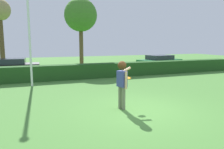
# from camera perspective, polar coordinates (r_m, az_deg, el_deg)

# --- Properties ---
(ground_plane) EXTENTS (60.00, 60.00, 0.00)m
(ground_plane) POSITION_cam_1_polar(r_m,az_deg,el_deg) (8.10, 6.64, -9.18)
(ground_plane) COLOR #4A8137
(person) EXTENTS (0.68, 0.68, 1.78)m
(person) POSITION_cam_1_polar(r_m,az_deg,el_deg) (7.90, 2.68, -1.23)
(person) COLOR #70755A
(person) RESTS_ON ground
(frisbee) EXTENTS (0.26, 0.26, 0.07)m
(frisbee) POSITION_cam_1_polar(r_m,az_deg,el_deg) (8.33, 4.02, -0.90)
(frisbee) COLOR orange
(lamppost) EXTENTS (0.24, 0.24, 6.10)m
(lamppost) POSITION_cam_1_polar(r_m,az_deg,el_deg) (12.86, -20.95, 12.03)
(lamppost) COLOR silver
(lamppost) RESTS_ON ground
(hedge_row) EXTENTS (24.89, 0.90, 0.98)m
(hedge_row) POSITION_cam_1_polar(r_m,az_deg,el_deg) (14.95, -6.93, 0.89)
(hedge_row) COLOR #214B1C
(hedge_row) RESTS_ON ground
(parked_car_black) EXTENTS (4.29, 1.99, 1.25)m
(parked_car_black) POSITION_cam_1_polar(r_m,az_deg,el_deg) (17.85, -25.21, 2.02)
(parked_car_black) COLOR black
(parked_car_black) RESTS_ON ground
(parked_car_green) EXTENTS (4.42, 2.37, 1.25)m
(parked_car_green) POSITION_cam_1_polar(r_m,az_deg,el_deg) (20.79, 12.37, 3.43)
(parked_car_green) COLOR #1E6633
(parked_car_green) RESTS_ON ground
(bare_elm_tree) EXTENTS (1.91, 1.91, 6.24)m
(bare_elm_tree) POSITION_cam_1_polar(r_m,az_deg,el_deg) (22.38, -27.37, 14.08)
(bare_elm_tree) COLOR brown
(bare_elm_tree) RESTS_ON ground
(oak_tree) EXTENTS (2.95, 2.95, 6.33)m
(oak_tree) POSITION_cam_1_polar(r_m,az_deg,el_deg) (20.46, -8.21, 15.00)
(oak_tree) COLOR brown
(oak_tree) RESTS_ON ground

